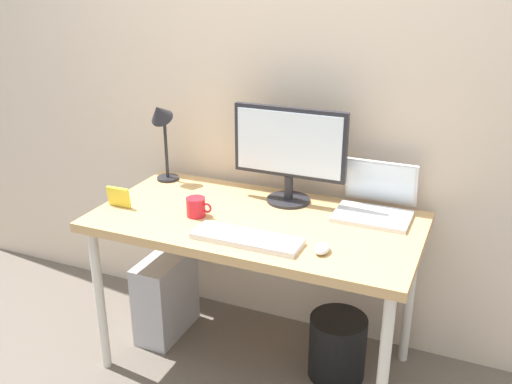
# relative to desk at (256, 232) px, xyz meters

# --- Properties ---
(ground_plane) EXTENTS (6.00, 6.00, 0.00)m
(ground_plane) POSITION_rel_desk_xyz_m (0.00, 0.00, -0.69)
(ground_plane) COLOR #665B51
(back_wall) EXTENTS (4.40, 0.04, 2.60)m
(back_wall) POSITION_rel_desk_xyz_m (0.00, 0.42, 0.61)
(back_wall) COLOR beige
(back_wall) RESTS_ON ground_plane
(desk) EXTENTS (1.40, 0.72, 0.75)m
(desk) POSITION_rel_desk_xyz_m (0.00, 0.00, 0.00)
(desk) COLOR tan
(desk) RESTS_ON ground_plane
(monitor) EXTENTS (0.52, 0.20, 0.44)m
(monitor) POSITION_rel_desk_xyz_m (0.06, 0.23, 0.32)
(monitor) COLOR #232328
(monitor) RESTS_ON desk
(laptop) EXTENTS (0.32, 0.28, 0.22)m
(laptop) POSITION_rel_desk_xyz_m (0.46, 0.25, 0.12)
(laptop) COLOR silver
(laptop) RESTS_ON desk
(desk_lamp) EXTENTS (0.11, 0.16, 0.42)m
(desk_lamp) POSITION_rel_desk_xyz_m (-0.60, 0.23, 0.36)
(desk_lamp) COLOR #232328
(desk_lamp) RESTS_ON desk
(keyboard) EXTENTS (0.44, 0.14, 0.02)m
(keyboard) POSITION_rel_desk_xyz_m (0.06, -0.22, 0.08)
(keyboard) COLOR silver
(keyboard) RESTS_ON desk
(mouse) EXTENTS (0.06, 0.09, 0.03)m
(mouse) POSITION_rel_desk_xyz_m (0.36, -0.19, 0.08)
(mouse) COLOR silver
(mouse) RESTS_ON desk
(coffee_mug) EXTENTS (0.12, 0.08, 0.08)m
(coffee_mug) POSITION_rel_desk_xyz_m (-0.25, -0.08, 0.11)
(coffee_mug) COLOR red
(coffee_mug) RESTS_ON desk
(photo_frame) EXTENTS (0.11, 0.03, 0.09)m
(photo_frame) POSITION_rel_desk_xyz_m (-0.61, -0.13, 0.11)
(photo_frame) COLOR yellow
(photo_frame) RESTS_ON desk
(computer_tower) EXTENTS (0.18, 0.36, 0.42)m
(computer_tower) POSITION_rel_desk_xyz_m (-0.52, 0.05, -0.48)
(computer_tower) COLOR #B2B2B7
(computer_tower) RESTS_ON ground_plane
(wastebasket) EXTENTS (0.26, 0.26, 0.30)m
(wastebasket) POSITION_rel_desk_xyz_m (0.37, 0.07, -0.54)
(wastebasket) COLOR black
(wastebasket) RESTS_ON ground_plane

